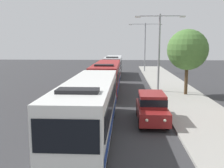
{
  "coord_description": "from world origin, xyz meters",
  "views": [
    {
      "loc": [
        0.68,
        -2.13,
        5.05
      ],
      "look_at": [
        -0.45,
        19.1,
        1.73
      ],
      "focal_mm": 41.13,
      "sensor_mm": 36.0,
      "label": 1
    }
  ],
  "objects_px": {
    "bus_lead": "(90,105)",
    "streetlamp_mid": "(159,45)",
    "roadside_tree": "(187,50)",
    "white_suv": "(152,106)",
    "streetlamp_far": "(145,42)",
    "bus_second_in_line": "(107,76)",
    "bus_middle": "(113,65)"
  },
  "relations": [
    {
      "from": "bus_middle",
      "to": "streetlamp_mid",
      "type": "height_order",
      "value": "streetlamp_mid"
    },
    {
      "from": "bus_middle",
      "to": "streetlamp_mid",
      "type": "relative_size",
      "value": 1.39
    },
    {
      "from": "bus_second_in_line",
      "to": "streetlamp_mid",
      "type": "xyz_separation_m",
      "value": [
        5.4,
        -0.19,
        3.27
      ]
    },
    {
      "from": "bus_second_in_line",
      "to": "streetlamp_far",
      "type": "height_order",
      "value": "streetlamp_far"
    },
    {
      "from": "bus_middle",
      "to": "white_suv",
      "type": "bearing_deg",
      "value": -81.4
    },
    {
      "from": "white_suv",
      "to": "bus_second_in_line",
      "type": "bearing_deg",
      "value": 109.25
    },
    {
      "from": "white_suv",
      "to": "streetlamp_far",
      "type": "distance_m",
      "value": 30.58
    },
    {
      "from": "streetlamp_far",
      "to": "roadside_tree",
      "type": "distance_m",
      "value": 21.56
    },
    {
      "from": "bus_middle",
      "to": "white_suv",
      "type": "distance_m",
      "value": 24.73
    },
    {
      "from": "bus_middle",
      "to": "roadside_tree",
      "type": "height_order",
      "value": "roadside_tree"
    },
    {
      "from": "bus_second_in_line",
      "to": "bus_lead",
      "type": "bearing_deg",
      "value": -90.0
    },
    {
      "from": "bus_lead",
      "to": "white_suv",
      "type": "distance_m",
      "value": 4.53
    },
    {
      "from": "streetlamp_far",
      "to": "streetlamp_mid",
      "type": "bearing_deg",
      "value": -90.0
    },
    {
      "from": "roadside_tree",
      "to": "streetlamp_mid",
      "type": "bearing_deg",
      "value": 147.91
    },
    {
      "from": "bus_middle",
      "to": "white_suv",
      "type": "relative_size",
      "value": 2.36
    },
    {
      "from": "bus_middle",
      "to": "white_suv",
      "type": "height_order",
      "value": "bus_middle"
    },
    {
      "from": "bus_second_in_line",
      "to": "streetlamp_far",
      "type": "relative_size",
      "value": 1.43
    },
    {
      "from": "streetlamp_far",
      "to": "bus_second_in_line",
      "type": "bearing_deg",
      "value": -105.38
    },
    {
      "from": "bus_lead",
      "to": "streetlamp_mid",
      "type": "xyz_separation_m",
      "value": [
        5.4,
        12.94,
        3.27
      ]
    },
    {
      "from": "white_suv",
      "to": "streetlamp_mid",
      "type": "bearing_deg",
      "value": 80.72
    },
    {
      "from": "bus_lead",
      "to": "bus_middle",
      "type": "bearing_deg",
      "value": 90.0
    },
    {
      "from": "bus_lead",
      "to": "streetlamp_mid",
      "type": "distance_m",
      "value": 14.4
    },
    {
      "from": "bus_lead",
      "to": "roadside_tree",
      "type": "relative_size",
      "value": 1.84
    },
    {
      "from": "bus_lead",
      "to": "roadside_tree",
      "type": "height_order",
      "value": "roadside_tree"
    },
    {
      "from": "streetlamp_mid",
      "to": "streetlamp_far",
      "type": "relative_size",
      "value": 0.92
    },
    {
      "from": "white_suv",
      "to": "streetlamp_far",
      "type": "relative_size",
      "value": 0.54
    },
    {
      "from": "roadside_tree",
      "to": "white_suv",
      "type": "bearing_deg",
      "value": -115.51
    },
    {
      "from": "bus_second_in_line",
      "to": "streetlamp_mid",
      "type": "height_order",
      "value": "streetlamp_mid"
    },
    {
      "from": "streetlamp_far",
      "to": "roadside_tree",
      "type": "height_order",
      "value": "streetlamp_far"
    },
    {
      "from": "streetlamp_mid",
      "to": "roadside_tree",
      "type": "relative_size",
      "value": 1.25
    },
    {
      "from": "bus_second_in_line",
      "to": "roadside_tree",
      "type": "bearing_deg",
      "value": -12.57
    },
    {
      "from": "bus_lead",
      "to": "streetlamp_far",
      "type": "relative_size",
      "value": 1.35
    }
  ]
}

